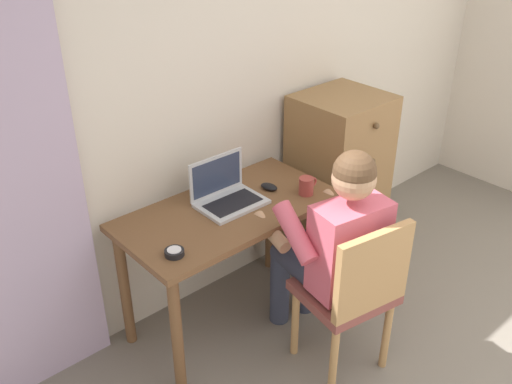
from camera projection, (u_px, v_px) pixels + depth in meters
wall_back at (253, 77)px, 3.21m from camera, size 4.80×0.05×2.50m
curtain_panel at (14, 192)px, 2.43m from camera, size 0.61×0.03×2.13m
desk at (229, 228)px, 2.99m from camera, size 1.15×0.59×0.75m
dresser at (337, 180)px, 3.61m from camera, size 0.51×0.51×1.11m
chair at (354, 290)px, 2.73m from camera, size 0.48×0.47×0.90m
person_seated at (332, 241)px, 2.78m from camera, size 0.60×0.63×1.21m
laptop at (226, 194)px, 2.96m from camera, size 0.34×0.25×0.24m
computer_mouse at (269, 187)px, 3.10m from camera, size 0.08×0.11×0.03m
desk_clock at (174, 252)px, 2.56m from camera, size 0.09×0.09×0.03m
coffee_mug at (307, 186)px, 3.04m from camera, size 0.12×0.08×0.09m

